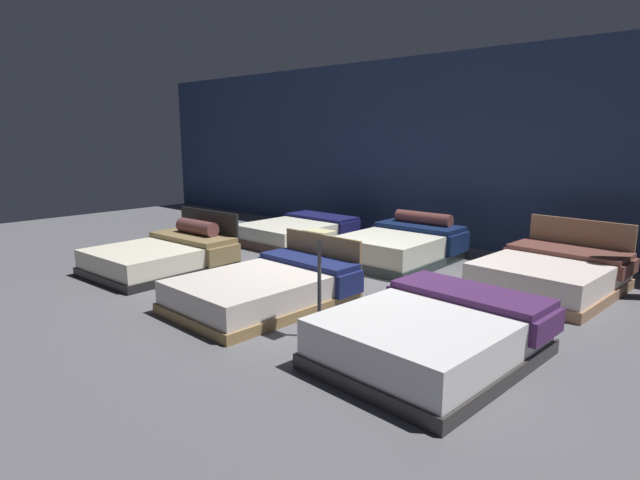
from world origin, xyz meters
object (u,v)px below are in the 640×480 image
bed_2 (433,334)px  bed_5 (552,274)px  bed_4 (401,246)px  bed_3 (298,232)px  bed_0 (165,255)px  bed_1 (267,288)px  price_sign (319,296)px

bed_2 → bed_5: (0.06, 2.93, -0.01)m
bed_4 → bed_2: bearing=-53.0°
bed_2 → bed_3: size_ratio=1.00×
bed_0 → bed_1: bearing=-3.7°
bed_2 → price_sign: price_sign is taller
bed_0 → bed_4: 3.73m
bed_1 → bed_3: 3.75m
bed_4 → bed_5: bed_5 is taller
price_sign → bed_5: bearing=69.6°
bed_1 → bed_5: bearing=52.3°
bed_4 → bed_5: 2.39m
bed_1 → bed_5: (2.37, 2.91, 0.03)m
bed_0 → bed_5: bearing=28.7°
bed_2 → price_sign: bearing=-162.2°
bed_2 → bed_5: size_ratio=1.02×
bed_3 → bed_4: bed_4 is taller
bed_1 → price_sign: size_ratio=1.93×
bed_1 → bed_4: (-0.02, 2.95, 0.05)m
price_sign → bed_0: bearing=173.9°
bed_4 → price_sign: 3.48m
bed_1 → bed_2: bearing=1.0°
bed_1 → price_sign: bearing=-14.0°
bed_0 → price_sign: 3.58m
bed_0 → bed_1: 2.39m
bed_0 → bed_5: (4.75, 2.86, 0.00)m
bed_4 → bed_5: (2.39, -0.03, -0.03)m
price_sign → bed_2: bearing=14.8°
bed_2 → bed_4: (-2.33, 2.96, 0.02)m
bed_1 → price_sign: 1.23m
bed_1 → bed_4: bed_4 is taller
bed_3 → bed_4: bearing=0.6°
bed_5 → price_sign: (-1.20, -3.23, 0.20)m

